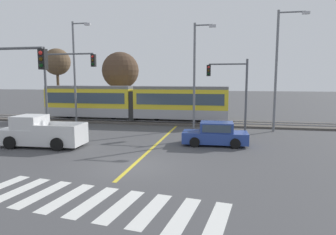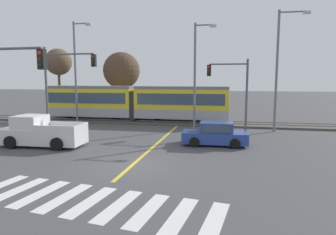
{
  "view_description": "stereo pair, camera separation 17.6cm",
  "coord_description": "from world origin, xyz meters",
  "px_view_note": "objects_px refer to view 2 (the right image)",
  "views": [
    {
      "loc": [
        4.56,
        -13.83,
        4.28
      ],
      "look_at": [
        0.46,
        6.74,
        1.6
      ],
      "focal_mm": 32.0,
      "sensor_mm": 36.0,
      "label": 1
    },
    {
      "loc": [
        4.74,
        -13.8,
        4.28
      ],
      "look_at": [
        0.46,
        6.74,
        1.6
      ],
      "focal_mm": 32.0,
      "sensor_mm": 36.0,
      "label": 2
    }
  ],
  "objects_px": {
    "traffic_light_mid_left": "(62,78)",
    "traffic_light_near_left": "(0,85)",
    "light_rail_tram": "(135,102)",
    "pickup_truck": "(41,133)",
    "street_lamp_centre": "(197,71)",
    "bare_tree_west": "(121,71)",
    "street_lamp_west": "(77,68)",
    "bare_tree_far_west": "(58,62)",
    "street_lamp_east": "(280,64)",
    "sedan_crossing": "(215,135)",
    "traffic_light_far_right": "(233,84)"
  },
  "relations": [
    {
      "from": "street_lamp_east",
      "to": "bare_tree_west",
      "type": "distance_m",
      "value": 18.36
    },
    {
      "from": "traffic_light_near_left",
      "to": "traffic_light_far_right",
      "type": "height_order",
      "value": "traffic_light_near_left"
    },
    {
      "from": "sedan_crossing",
      "to": "traffic_light_near_left",
      "type": "relative_size",
      "value": 0.7
    },
    {
      "from": "street_lamp_centre",
      "to": "bare_tree_far_west",
      "type": "relative_size",
      "value": 1.13
    },
    {
      "from": "traffic_light_far_right",
      "to": "street_lamp_centre",
      "type": "bearing_deg",
      "value": 163.07
    },
    {
      "from": "pickup_truck",
      "to": "traffic_light_far_right",
      "type": "bearing_deg",
      "value": 32.4
    },
    {
      "from": "bare_tree_far_west",
      "to": "bare_tree_west",
      "type": "bearing_deg",
      "value": 8.68
    },
    {
      "from": "pickup_truck",
      "to": "street_lamp_centre",
      "type": "bearing_deg",
      "value": 43.48
    },
    {
      "from": "street_lamp_centre",
      "to": "bare_tree_west",
      "type": "relative_size",
      "value": 1.2
    },
    {
      "from": "street_lamp_west",
      "to": "bare_tree_far_west",
      "type": "xyz_separation_m",
      "value": [
        -5.82,
        6.4,
        0.92
      ]
    },
    {
      "from": "street_lamp_west",
      "to": "street_lamp_east",
      "type": "xyz_separation_m",
      "value": [
        18.1,
        -0.62,
        0.12
      ]
    },
    {
      "from": "traffic_light_mid_left",
      "to": "traffic_light_near_left",
      "type": "distance_m",
      "value": 8.89
    },
    {
      "from": "traffic_light_far_right",
      "to": "street_lamp_centre",
      "type": "distance_m",
      "value": 3.36
    },
    {
      "from": "sedan_crossing",
      "to": "street_lamp_centre",
      "type": "xyz_separation_m",
      "value": [
        -1.93,
        6.03,
        4.3
      ]
    },
    {
      "from": "traffic_light_near_left",
      "to": "bare_tree_west",
      "type": "relative_size",
      "value": 0.81
    },
    {
      "from": "street_lamp_west",
      "to": "street_lamp_centre",
      "type": "height_order",
      "value": "street_lamp_west"
    },
    {
      "from": "light_rail_tram",
      "to": "bare_tree_west",
      "type": "height_order",
      "value": "bare_tree_west"
    },
    {
      "from": "street_lamp_east",
      "to": "sedan_crossing",
      "type": "bearing_deg",
      "value": -127.44
    },
    {
      "from": "bare_tree_west",
      "to": "light_rail_tram",
      "type": "bearing_deg",
      "value": -56.71
    },
    {
      "from": "light_rail_tram",
      "to": "sedan_crossing",
      "type": "distance_m",
      "value": 12.64
    },
    {
      "from": "bare_tree_west",
      "to": "traffic_light_mid_left",
      "type": "bearing_deg",
      "value": -89.51
    },
    {
      "from": "light_rail_tram",
      "to": "bare_tree_far_west",
      "type": "relative_size",
      "value": 2.34
    },
    {
      "from": "sedan_crossing",
      "to": "street_lamp_west",
      "type": "xyz_separation_m",
      "value": [
        -13.37,
        6.79,
        4.65
      ]
    },
    {
      "from": "street_lamp_centre",
      "to": "street_lamp_east",
      "type": "height_order",
      "value": "street_lamp_east"
    },
    {
      "from": "pickup_truck",
      "to": "traffic_light_near_left",
      "type": "height_order",
      "value": "traffic_light_near_left"
    },
    {
      "from": "pickup_truck",
      "to": "traffic_light_mid_left",
      "type": "bearing_deg",
      "value": 99.18
    },
    {
      "from": "street_lamp_east",
      "to": "bare_tree_far_west",
      "type": "xyz_separation_m",
      "value": [
        -23.92,
        7.02,
        0.8
      ]
    },
    {
      "from": "bare_tree_far_west",
      "to": "traffic_light_mid_left",
      "type": "bearing_deg",
      "value": -57.57
    },
    {
      "from": "traffic_light_near_left",
      "to": "street_lamp_centre",
      "type": "relative_size",
      "value": 0.68
    },
    {
      "from": "traffic_light_far_right",
      "to": "street_lamp_west",
      "type": "bearing_deg",
      "value": 173.38
    },
    {
      "from": "bare_tree_far_west",
      "to": "bare_tree_west",
      "type": "distance_m",
      "value": 7.61
    },
    {
      "from": "light_rail_tram",
      "to": "street_lamp_centre",
      "type": "distance_m",
      "value": 7.86
    },
    {
      "from": "street_lamp_west",
      "to": "street_lamp_centre",
      "type": "xyz_separation_m",
      "value": [
        11.44,
        -0.76,
        -0.34
      ]
    },
    {
      "from": "pickup_truck",
      "to": "traffic_light_near_left",
      "type": "distance_m",
      "value": 5.94
    },
    {
      "from": "pickup_truck",
      "to": "street_lamp_west",
      "type": "xyz_separation_m",
      "value": [
        -2.38,
        9.35,
        4.51
      ]
    },
    {
      "from": "street_lamp_east",
      "to": "bare_tree_far_west",
      "type": "relative_size",
      "value": 1.23
    },
    {
      "from": "bare_tree_far_west",
      "to": "sedan_crossing",
      "type": "bearing_deg",
      "value": -34.49
    },
    {
      "from": "traffic_light_mid_left",
      "to": "traffic_light_near_left",
      "type": "bearing_deg",
      "value": -76.76
    },
    {
      "from": "street_lamp_centre",
      "to": "traffic_light_far_right",
      "type": "bearing_deg",
      "value": -16.93
    },
    {
      "from": "light_rail_tram",
      "to": "pickup_truck",
      "type": "bearing_deg",
      "value": -102.16
    },
    {
      "from": "light_rail_tram",
      "to": "street_lamp_west",
      "type": "distance_m",
      "value": 6.45
    },
    {
      "from": "traffic_light_near_left",
      "to": "bare_tree_far_west",
      "type": "relative_size",
      "value": 0.77
    },
    {
      "from": "street_lamp_east",
      "to": "street_lamp_west",
      "type": "bearing_deg",
      "value": 178.04
    },
    {
      "from": "traffic_light_mid_left",
      "to": "street_lamp_west",
      "type": "xyz_separation_m",
      "value": [
        -1.76,
        5.53,
        0.96
      ]
    },
    {
      "from": "street_lamp_east",
      "to": "bare_tree_west",
      "type": "relative_size",
      "value": 1.3
    },
    {
      "from": "pickup_truck",
      "to": "traffic_light_mid_left",
      "type": "xyz_separation_m",
      "value": [
        -0.62,
        3.83,
        3.55
      ]
    },
    {
      "from": "street_lamp_east",
      "to": "traffic_light_mid_left",
      "type": "bearing_deg",
      "value": -163.28
    },
    {
      "from": "sedan_crossing",
      "to": "street_lamp_west",
      "type": "height_order",
      "value": "street_lamp_west"
    },
    {
      "from": "street_lamp_west",
      "to": "street_lamp_centre",
      "type": "bearing_deg",
      "value": -3.79
    },
    {
      "from": "street_lamp_east",
      "to": "bare_tree_west",
      "type": "bearing_deg",
      "value": 153.63
    }
  ]
}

